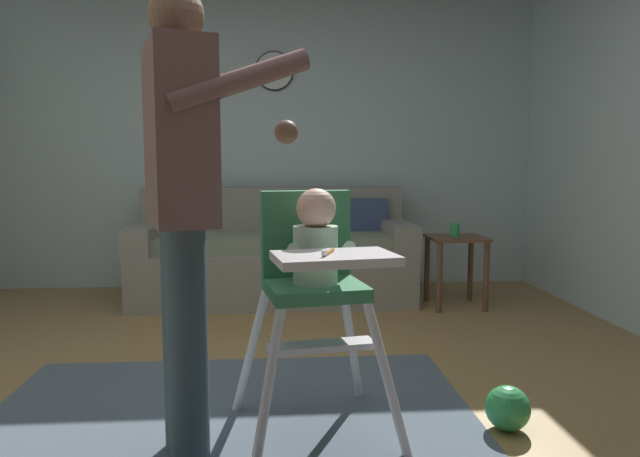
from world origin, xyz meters
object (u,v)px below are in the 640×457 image
at_px(couch, 275,256).
at_px(sippy_cup, 455,230).
at_px(side_table, 456,256).
at_px(adult_standing, 183,199).
at_px(wall_clock, 274,71).
at_px(toy_ball, 508,408).
at_px(high_chair, 314,264).

relative_size(couch, sippy_cup, 21.15).
distance_m(couch, side_table, 1.38).
bearing_deg(adult_standing, sippy_cup, 34.50).
xyz_separation_m(side_table, sippy_cup, (-0.02, 0.00, 0.19)).
distance_m(adult_standing, wall_clock, 3.09).
distance_m(adult_standing, sippy_cup, 2.67).
bearing_deg(side_table, adult_standing, -128.20).
bearing_deg(adult_standing, couch, 65.26).
bearing_deg(toy_ball, couch, 111.39).
height_order(adult_standing, wall_clock, wall_clock).
relative_size(couch, toy_ball, 11.92).
bearing_deg(couch, toy_ball, 21.39).
bearing_deg(side_table, toy_ball, -101.55).
bearing_deg(high_chair, toy_ball, 76.69).
bearing_deg(couch, side_table, 74.11).
bearing_deg(side_table, couch, 164.11).
bearing_deg(wall_clock, toy_ball, -72.08).
distance_m(toy_ball, side_table, 2.04).
bearing_deg(high_chair, sippy_cup, 139.31).
bearing_deg(sippy_cup, toy_ball, -101.11).
relative_size(couch, side_table, 4.07).
distance_m(adult_standing, side_table, 2.71).
relative_size(adult_standing, toy_ball, 9.27).
relative_size(side_table, wall_clock, 1.59).
relative_size(toy_ball, sippy_cup, 1.77).
bearing_deg(wall_clock, sippy_cup, -33.20).
relative_size(couch, wall_clock, 6.48).
relative_size(toy_ball, side_table, 0.34).
distance_m(toy_ball, sippy_cup, 2.08).
bearing_deg(couch, wall_clock, 179.15).
distance_m(couch, wall_clock, 1.56).
height_order(toy_ball, side_table, side_table).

